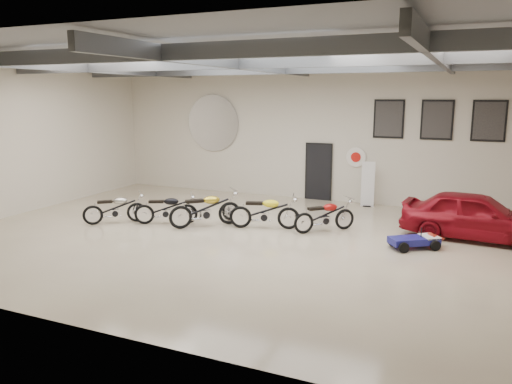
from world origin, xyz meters
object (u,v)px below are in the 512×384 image
at_px(motorcycle_silver, 115,208).
at_px(vintage_car, 475,216).
at_px(motorcycle_yellow, 264,211).
at_px(motorcycle_red, 325,215).
at_px(go_kart, 419,238).
at_px(motorcycle_black, 166,208).
at_px(banner_stand, 368,183).
at_px(motorcycle_gold, 205,208).

relative_size(motorcycle_silver, vintage_car, 0.48).
relative_size(motorcycle_yellow, motorcycle_red, 1.08).
bearing_deg(vintage_car, go_kart, 143.40).
distance_m(motorcycle_silver, motorcycle_black, 1.60).
bearing_deg(motorcycle_black, motorcycle_silver, 174.38).
distance_m(motorcycle_red, go_kart, 2.77).
bearing_deg(banner_stand, motorcycle_red, -105.36).
bearing_deg(banner_stand, motorcycle_yellow, -125.71).
bearing_deg(motorcycle_yellow, motorcycle_gold, 178.37).
bearing_deg(motorcycle_gold, motorcycle_yellow, -28.18).
bearing_deg(motorcycle_silver, motorcycle_red, -25.85).
height_order(banner_stand, motorcycle_yellow, banner_stand).
height_order(motorcycle_silver, motorcycle_red, motorcycle_red).
xyz_separation_m(banner_stand, motorcycle_gold, (-3.93, -4.76, -0.28)).
height_order(motorcycle_red, go_kart, motorcycle_red).
height_order(motorcycle_silver, vintage_car, vintage_car).
xyz_separation_m(banner_stand, motorcycle_red, (-0.47, -3.86, -0.35)).
distance_m(motorcycle_silver, go_kart, 8.99).
bearing_deg(motorcycle_silver, banner_stand, -1.43).
relative_size(banner_stand, vintage_car, 0.43).
distance_m(motorcycle_gold, vintage_car, 7.69).
height_order(motorcycle_gold, go_kart, motorcycle_gold).
relative_size(motorcycle_gold, go_kart, 1.40).
xyz_separation_m(motorcycle_gold, motorcycle_red, (3.46, 0.90, -0.07)).
distance_m(motorcycle_silver, vintage_car, 10.56).
xyz_separation_m(motorcycle_black, motorcycle_yellow, (3.00, 0.72, 0.04)).
bearing_deg(go_kart, motorcycle_gold, 148.23).
distance_m(motorcycle_gold, go_kart, 6.17).
xyz_separation_m(motorcycle_black, motorcycle_red, (4.73, 1.12, 0.00)).
relative_size(motorcycle_gold, motorcycle_yellow, 1.06).
relative_size(motorcycle_black, motorcycle_red, 1.00).
xyz_separation_m(motorcycle_silver, vintage_car, (10.23, 2.61, 0.18)).
xyz_separation_m(motorcycle_gold, vintage_car, (7.47, 1.81, 0.10)).
bearing_deg(vintage_car, motorcycle_black, 107.92).
distance_m(motorcycle_black, motorcycle_red, 4.86).
relative_size(motorcycle_yellow, go_kart, 1.33).
relative_size(motorcycle_red, vintage_car, 0.49).
xyz_separation_m(motorcycle_black, go_kart, (7.43, 0.54, -0.21)).
distance_m(banner_stand, motorcycle_yellow, 4.80).
bearing_deg(motorcycle_black, go_kart, -22.65).
bearing_deg(motorcycle_yellow, motorcycle_red, -4.60).
bearing_deg(motorcycle_silver, vintage_car, -26.85).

